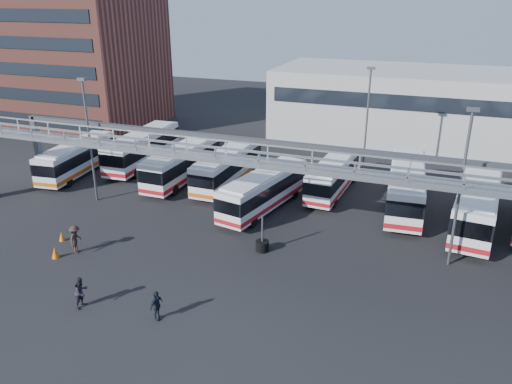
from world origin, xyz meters
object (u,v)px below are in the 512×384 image
(light_pole_left, at_px, (89,134))
(bus_5, at_px, (334,174))
(bus_7, at_px, (477,203))
(bus_4, at_px, (264,189))
(pedestrian_c, at_px, (76,239))
(cone_left, at_px, (62,236))
(bus_1, at_px, (143,147))
(tire_stack, at_px, (262,245))
(cone_right, at_px, (55,253))
(bus_6, at_px, (406,186))
(bus_0, at_px, (77,157))
(pedestrian_b, at_px, (81,292))
(bus_2, at_px, (182,162))
(light_pole_back, at_px, (367,117))
(pedestrian_d, at_px, (157,305))
(light_pole_mid, at_px, (461,181))
(bus_3, at_px, (227,166))

(light_pole_left, distance_m, bus_5, 20.70)
(bus_5, distance_m, bus_7, 11.85)
(bus_4, bearing_deg, light_pole_left, -155.87)
(pedestrian_c, xyz_separation_m, cone_left, (-2.13, 1.01, -0.64))
(bus_7, distance_m, cone_left, 30.08)
(pedestrian_c, bearing_deg, bus_5, -54.32)
(bus_1, relative_size, tire_stack, 4.38)
(cone_right, bearing_deg, bus_6, 38.67)
(bus_1, distance_m, bus_4, 16.36)
(bus_0, relative_size, pedestrian_b, 5.75)
(pedestrian_c, bearing_deg, tire_stack, -83.56)
(bus_0, height_order, bus_2, bus_2)
(light_pole_back, distance_m, pedestrian_b, 29.65)
(bus_4, height_order, tire_stack, bus_4)
(bus_0, bearing_deg, light_pole_left, -46.24)
(bus_7, relative_size, pedestrian_d, 6.91)
(bus_5, bearing_deg, pedestrian_d, -99.08)
(light_pole_mid, distance_m, bus_3, 21.22)
(light_pole_back, relative_size, pedestrian_b, 5.58)
(cone_left, bearing_deg, bus_3, 65.76)
(bus_3, height_order, cone_left, bus_3)
(bus_1, relative_size, pedestrian_b, 6.24)
(bus_1, xyz_separation_m, cone_left, (3.66, -16.37, -1.56))
(bus_3, height_order, pedestrian_c, bus_3)
(bus_2, bearing_deg, bus_0, -168.38)
(bus_5, bearing_deg, light_pole_mid, -41.76)
(bus_7, distance_m, cone_right, 29.91)
(bus_0, relative_size, bus_2, 0.97)
(light_pole_mid, xyz_separation_m, cone_left, (-25.61, -6.09, -5.39))
(bus_2, xyz_separation_m, tire_stack, (11.55, -10.18, -1.37))
(light_pole_left, distance_m, bus_2, 9.01)
(light_pole_mid, distance_m, cone_left, 26.87)
(bus_7, bearing_deg, light_pole_left, -163.42)
(light_pole_back, relative_size, bus_6, 0.87)
(bus_1, xyz_separation_m, bus_5, (19.56, -0.48, -0.22))
(light_pole_mid, relative_size, bus_3, 0.97)
(bus_3, height_order, tire_stack, bus_3)
(cone_left, bearing_deg, light_pole_back, 50.14)
(light_pole_mid, height_order, cone_right, light_pole_mid)
(light_pole_left, bearing_deg, bus_3, 39.46)
(bus_1, xyz_separation_m, bus_2, (5.87, -2.60, -0.09))
(cone_right, height_order, tire_stack, tire_stack)
(bus_2, relative_size, cone_left, 15.91)
(light_pole_mid, height_order, pedestrian_b, light_pole_mid)
(bus_5, bearing_deg, bus_6, -9.45)
(bus_4, height_order, bus_6, bus_6)
(pedestrian_c, distance_m, pedestrian_d, 10.07)
(bus_2, bearing_deg, pedestrian_c, -89.07)
(tire_stack, bearing_deg, bus_4, 108.92)
(light_pole_mid, relative_size, tire_stack, 3.91)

